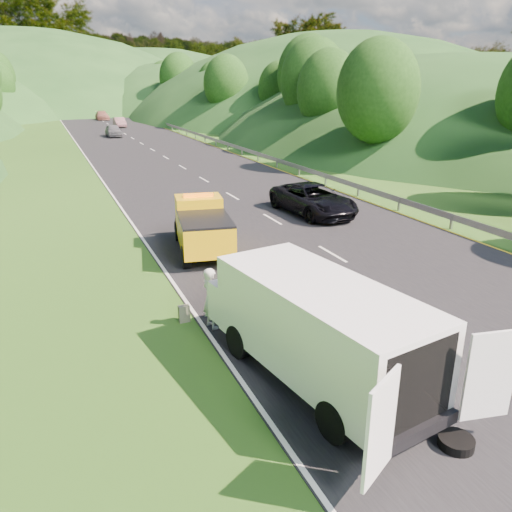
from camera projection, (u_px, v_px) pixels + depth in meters
name	position (u px, v px, depth m)	size (l,w,h in m)	color
ground	(317.00, 303.00, 16.24)	(320.00, 320.00, 0.00)	#38661E
road_surface	(153.00, 150.00, 52.09)	(14.00, 200.00, 0.02)	black
guardrail	(188.00, 136.00, 65.63)	(0.06, 140.00, 1.52)	gray
tree_line_right	(255.00, 128.00, 76.81)	(14.00, 140.00, 14.00)	#255118
hills_backdrop	(93.00, 107.00, 135.65)	(201.00, 288.60, 44.00)	#2D5B23
tow_truck	(202.00, 226.00, 20.81)	(2.82, 5.57, 2.28)	black
white_van	(315.00, 325.00, 11.69)	(4.15, 7.53, 2.54)	black
woman	(212.00, 327.00, 14.67)	(0.67, 0.49, 1.85)	white
child	(285.00, 332.00, 14.37)	(0.49, 0.38, 1.01)	#D3D672
worker	(384.00, 423.00, 10.58)	(1.13, 0.65, 1.74)	black
suitcase	(184.00, 314.00, 14.92)	(0.33, 0.18, 0.53)	#585B44
spare_tire	(455.00, 447.00, 9.87)	(0.70, 0.70, 0.20)	black
passing_suv	(313.00, 214.00, 27.09)	(2.66, 5.77, 1.60)	black
dist_car_a	(114.00, 137.00, 64.27)	(1.81, 4.49, 1.53)	#54555A
dist_car_b	(120.00, 127.00, 77.52)	(1.54, 4.41, 1.45)	brown
dist_car_c	(103.00, 120.00, 91.65)	(2.14, 5.27, 1.53)	#95584A
dist_car_d	(91.00, 112.00, 115.37)	(1.81, 4.49, 1.53)	#575A47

